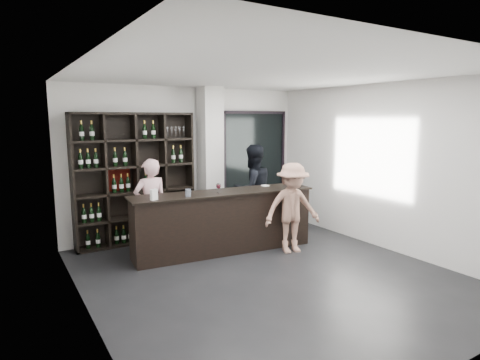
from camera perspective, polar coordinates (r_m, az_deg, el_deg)
floor at (r=6.13m, az=3.90°, el=-13.31°), size 5.00×5.50×0.01m
wine_shelf at (r=7.57m, az=-14.66°, el=0.17°), size 2.20×0.35×2.40m
structural_column at (r=8.02m, az=-4.22°, el=2.70°), size 0.40×0.40×2.90m
glass_panel at (r=8.82m, az=2.07°, el=2.95°), size 1.60×0.08×2.10m
tasting_counter at (r=6.97m, az=-2.31°, el=-5.91°), size 3.20×0.67×1.05m
taster_pink at (r=7.04m, az=-12.58°, el=-3.61°), size 0.61×0.42×1.62m
taster_black at (r=7.87m, az=1.79°, el=-1.47°), size 0.87×0.68×1.79m
customer at (r=6.93m, az=7.43°, el=-3.96°), size 1.11×0.80×1.55m
wine_glass at (r=6.71m, az=-3.08°, el=-1.08°), size 0.10×0.10×0.19m
spit_cup at (r=6.47m, az=-7.39°, el=-1.81°), size 0.11×0.11×0.12m
napkin_stack at (r=7.41m, az=3.59°, el=-0.80°), size 0.12×0.12×0.02m
card_stand at (r=6.28m, az=-12.15°, el=-2.05°), size 0.12×0.09×0.17m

